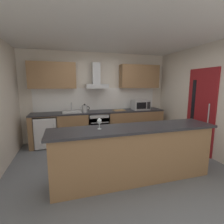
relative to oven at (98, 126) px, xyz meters
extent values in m
cube|color=slate|center=(0.09, -1.54, -0.47)|extent=(5.36, 4.77, 0.02)
cube|color=white|center=(0.09, -1.54, 2.15)|extent=(5.36, 4.77, 0.02)
cube|color=silver|center=(0.09, 0.41, 0.84)|extent=(5.36, 0.12, 2.60)
cube|color=silver|center=(2.34, -1.54, 0.84)|extent=(0.12, 4.77, 2.60)
cube|color=white|center=(0.09, 0.33, 0.77)|extent=(3.71, 0.02, 0.66)
cube|color=olive|center=(0.09, 0.03, -0.03)|extent=(3.84, 0.60, 0.86)
cube|color=#28282D|center=(0.09, 0.03, 0.42)|extent=(3.84, 0.60, 0.04)
cube|color=olive|center=(0.21, -2.16, 0.00)|extent=(2.78, 0.52, 0.93)
cube|color=#28282D|center=(0.21, -2.16, 0.49)|extent=(2.88, 0.64, 0.04)
cube|color=olive|center=(-1.19, 0.18, 1.45)|extent=(1.23, 0.32, 0.70)
cube|color=olive|center=(1.37, 0.18, 1.45)|extent=(1.23, 0.32, 0.70)
cube|color=maroon|center=(2.26, -1.45, 0.56)|extent=(0.04, 0.85, 2.05)
cube|color=black|center=(2.24, -1.22, 0.67)|extent=(0.01, 0.11, 1.31)
cylinder|color=#B7BABC|center=(2.22, -1.73, 0.56)|extent=(0.03, 0.03, 0.45)
cube|color=slate|center=(0.00, 0.01, 0.00)|extent=(0.60, 0.56, 0.80)
cube|color=black|center=(0.00, -0.29, -0.06)|extent=(0.50, 0.02, 0.48)
cube|color=#B7BABC|center=(0.00, -0.29, 0.34)|extent=(0.54, 0.02, 0.09)
cylinder|color=#B7BABC|center=(0.00, -0.32, 0.18)|extent=(0.49, 0.02, 0.02)
cube|color=white|center=(-1.41, 0.01, -0.04)|extent=(0.58, 0.56, 0.85)
cube|color=silver|center=(-1.41, -0.28, -0.04)|extent=(0.55, 0.02, 0.80)
cylinder|color=#B7BABC|center=(-1.19, -0.30, 0.01)|extent=(0.02, 0.02, 0.38)
cube|color=#B7BABC|center=(1.35, -0.02, 0.59)|extent=(0.50, 0.36, 0.30)
cube|color=black|center=(1.29, -0.21, 0.59)|extent=(0.30, 0.02, 0.19)
cube|color=black|center=(1.53, -0.21, 0.59)|extent=(0.10, 0.01, 0.21)
cube|color=silver|center=(-0.72, 0.01, 0.46)|extent=(0.50, 0.40, 0.04)
cylinder|color=#B7BABC|center=(-0.72, 0.13, 0.57)|extent=(0.03, 0.03, 0.26)
cylinder|color=#B7BABC|center=(-0.72, 0.05, 0.69)|extent=(0.03, 0.16, 0.03)
cylinder|color=#B7BABC|center=(-0.37, -0.03, 0.54)|extent=(0.15, 0.15, 0.20)
sphere|color=black|center=(-0.37, -0.03, 0.65)|extent=(0.06, 0.06, 0.06)
cone|color=#B7BABC|center=(-0.47, -0.03, 0.58)|extent=(0.09, 0.04, 0.07)
torus|color=black|center=(-0.28, -0.03, 0.55)|extent=(0.11, 0.02, 0.11)
cube|color=#B7BABC|center=(0.00, 0.11, 1.16)|extent=(0.62, 0.45, 0.12)
cube|color=#B7BABC|center=(0.00, 0.16, 1.52)|extent=(0.22, 0.22, 0.60)
cylinder|color=silver|center=(-0.39, -2.12, 0.51)|extent=(0.07, 0.07, 0.01)
cylinder|color=silver|center=(-0.39, -2.12, 0.56)|extent=(0.01, 0.01, 0.09)
ellipsoid|color=silver|center=(-0.39, -2.12, 0.64)|extent=(0.08, 0.08, 0.10)
cube|color=tan|center=(0.65, -0.02, 0.45)|extent=(0.37, 0.28, 0.02)
camera|label=1|loc=(-0.93, -4.71, 1.23)|focal=26.91mm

